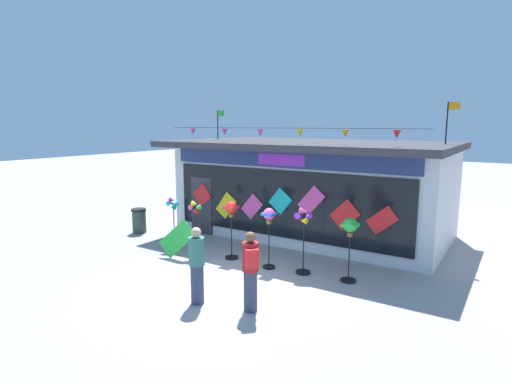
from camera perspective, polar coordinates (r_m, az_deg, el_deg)
ground_plane at (r=10.39m, az=-4.91°, el=-12.32°), size 80.00×80.00×0.00m
kite_shop_building at (r=14.65m, az=7.67°, el=0.69°), size 9.29×5.35×4.46m
wind_spinner_far_left at (r=13.12m, az=-11.31°, el=-3.14°), size 0.38×0.32×1.60m
wind_spinner_left at (r=12.33m, az=-8.33°, el=-3.81°), size 0.38×0.32×1.61m
wind_spinner_center_left at (r=11.78m, az=-3.41°, el=-3.19°), size 0.37×0.37×1.67m
wind_spinner_center_right at (r=10.99m, az=1.79°, el=-4.21°), size 0.33×0.33×1.64m
wind_spinner_right at (r=10.68m, az=6.50°, el=-5.50°), size 0.42×0.38×1.74m
wind_spinner_far_right at (r=10.30m, az=12.77°, el=-5.46°), size 0.37×0.37×1.61m
person_near_camera at (r=8.60m, az=-0.75°, el=-10.63°), size 0.46×0.46×1.68m
person_mid_plaza at (r=9.06m, az=-8.12°, el=-9.89°), size 0.34×0.34×1.68m
trash_bin at (r=15.38m, az=-15.75°, el=-3.77°), size 0.52×0.52×0.86m
display_kite_on_ground at (r=12.19m, az=-10.77°, el=-6.33°), size 1.14×0.32×1.14m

